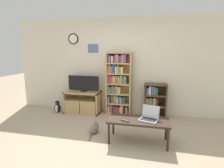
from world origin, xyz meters
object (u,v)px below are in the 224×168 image
bookshelf_short (153,100)px  penguin_figurine (57,107)px  cat (95,128)px  remote_near_laptop (125,121)px  tv_stand (83,102)px  laptop (149,116)px  bookshelf_tall (118,84)px  television (84,83)px  coffee_table (138,122)px

bookshelf_short → penguin_figurine: size_ratio=2.58×
bookshelf_short → cat: bearing=-133.4°
bookshelf_short → remote_near_laptop: bearing=-108.1°
tv_stand → laptop: laptop is taller
tv_stand → bookshelf_short: 1.95m
bookshelf_tall → bookshelf_short: 1.03m
tv_stand → penguin_figurine: size_ratio=2.87×
remote_near_laptop → cat: size_ratio=0.33×
bookshelf_tall → remote_near_laptop: bearing=-74.7°
tv_stand → cat: bearing=-57.8°
television → laptop: size_ratio=2.23×
penguin_figurine → bookshelf_tall: bearing=10.3°
bookshelf_tall → laptop: bookshelf_tall is taller
tv_stand → bookshelf_short: bearing=3.9°
bookshelf_short → penguin_figurine: (-2.64, -0.30, -0.28)m
cat → remote_near_laptop: bearing=-9.4°
penguin_figurine → coffee_table: bearing=-26.2°
bookshelf_tall → remote_near_laptop: (0.44, -1.60, -0.37)m
television → coffee_table: size_ratio=0.77×
laptop → television: bearing=161.5°
tv_stand → laptop: size_ratio=2.50×
laptop → cat: size_ratio=0.78×
television → penguin_figurine: size_ratio=2.56×
bookshelf_short → remote_near_laptop: (-0.52, -1.59, 0.02)m
tv_stand → penguin_figurine: tv_stand is taller
bookshelf_tall → laptop: bearing=-58.6°
bookshelf_tall → penguin_figurine: size_ratio=4.92×
bookshelf_tall → penguin_figurine: bearing=-169.7°
laptop → bookshelf_short: bearing=103.6°
bookshelf_tall → coffee_table: (0.67, -1.46, -0.42)m
television → bookshelf_short: (1.91, 0.11, -0.39)m
tv_stand → television: 0.53m
tv_stand → cat: tv_stand is taller
remote_near_laptop → bookshelf_short: bearing=7.3°
television → coffee_table: 2.15m
coffee_table → remote_near_laptop: size_ratio=6.97×
bookshelf_short → coffee_table: bookshelf_short is taller
bookshelf_tall → laptop: (0.87, -1.42, -0.31)m
television → laptop: (1.82, -1.31, -0.32)m
bookshelf_tall → bookshelf_short: size_ratio=1.91×
television → penguin_figurine: 1.01m
bookshelf_tall → cat: size_ratio=3.36×
cat → penguin_figurine: (-1.42, 0.99, 0.05)m
tv_stand → cat: size_ratio=1.96×
laptop → remote_near_laptop: 0.47m
television → remote_near_laptop: bearing=-46.9°
cat → coffee_table: bearing=3.9°
bookshelf_short → bookshelf_tall: bearing=179.5°
coffee_table → remote_near_laptop: (-0.23, -0.14, 0.06)m
remote_near_laptop → cat: 0.84m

